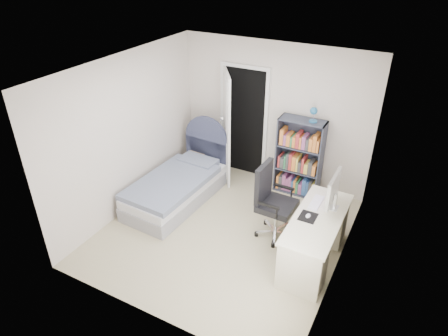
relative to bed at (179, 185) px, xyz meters
The scene contains 8 objects.
room_shell 1.53m from the bed, 20.74° to the right, with size 3.50×3.70×2.60m.
door 1.44m from the bed, 69.34° to the left, with size 0.92×0.70×2.06m.
bed is the anchor object (origin of this frame).
nightstand 1.05m from the bed, 97.48° to the left, with size 0.37×0.37×0.55m.
floor_lamp 0.99m from the bed, 70.30° to the left, with size 0.18×0.18×1.27m.
bookcase 2.08m from the bed, 34.54° to the left, with size 0.76×0.33×1.62m.
desk 2.51m from the bed, ahead, with size 0.60×1.50×1.23m.
office_chair 1.76m from the bed, ahead, with size 0.59×0.61×1.16m.
Camera 1 is at (2.26, -4.26, 3.88)m, focal length 32.00 mm.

